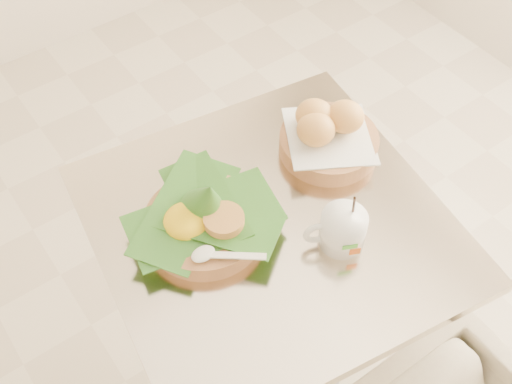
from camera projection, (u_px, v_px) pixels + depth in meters
cafe_table at (269, 277)px, 1.51m from camera, size 0.79×0.79×0.75m
rice_basket at (204, 219)px, 1.29m from camera, size 0.31×0.31×0.16m
bread_basket at (327, 134)px, 1.43m from camera, size 0.26×0.26×0.12m
coffee_mug at (342, 229)px, 1.27m from camera, size 0.12×0.10×0.16m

